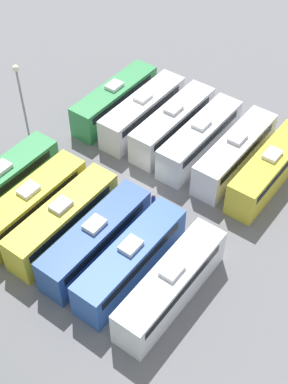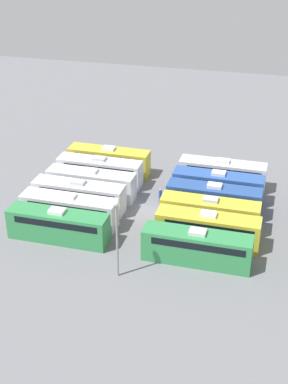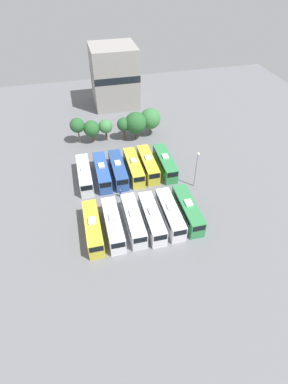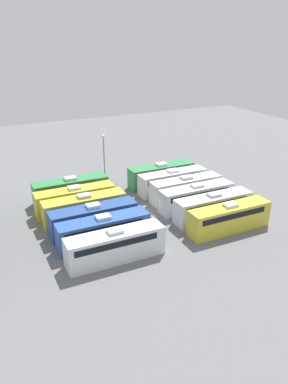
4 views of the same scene
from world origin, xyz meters
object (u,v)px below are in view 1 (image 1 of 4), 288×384
object	(u,v)px
bus_6	(171,284)
bus_9	(63,220)
bus_1	(235,153)
bus_11	(4,182)
bus_4	(143,111)
light_pole	(20,91)
worker_person	(153,202)
bus_3	(173,123)
bus_5	(115,100)
bus_0	(269,169)
bus_7	(131,260)
bus_10	(31,204)
bus_8	(96,239)
bus_2	(200,138)

from	to	relation	value
bus_6	bus_9	xyz separation A→B (m)	(10.18, 0.11, 0.00)
bus_1	bus_11	world-z (taller)	same
bus_4	light_pole	world-z (taller)	light_pole
bus_6	worker_person	xyz separation A→B (m)	(6.15, -6.36, -0.96)
bus_3	bus_4	bearing A→B (deg)	3.74
bus_4	bus_5	xyz separation A→B (m)	(3.32, 0.16, 0.00)
bus_0	bus_11	size ratio (longest dim) A/B	1.00
bus_7	bus_10	xyz separation A→B (m)	(9.77, 0.42, 0.00)
bus_4	bus_5	bearing A→B (deg)	2.73
bus_3	bus_4	world-z (taller)	same
bus_8	bus_9	distance (m)	3.29
bus_0	bus_8	distance (m)	16.24
light_pole	bus_5	bearing A→B (deg)	-118.97
bus_6	bus_8	xyz separation A→B (m)	(6.89, 0.02, 0.00)
bus_4	bus_11	xyz separation A→B (m)	(3.46, 14.61, 0.00)
bus_0	bus_4	size ratio (longest dim) A/B	1.00
bus_7	worker_person	size ratio (longest dim) A/B	6.05
bus_2	bus_5	world-z (taller)	same
bus_7	bus_8	bearing A→B (deg)	0.66
bus_2	bus_11	world-z (taller)	same
bus_4	bus_8	size ratio (longest dim) A/B	1.00
bus_5	bus_8	world-z (taller)	same
bus_2	bus_4	xyz separation A→B (m)	(6.55, -0.07, 0.00)
bus_10	bus_2	bearing A→B (deg)	-113.17
bus_10	bus_11	distance (m)	3.63
bus_0	bus_7	world-z (taller)	same
bus_1	bus_8	bearing A→B (deg)	76.64
bus_5	bus_8	size ratio (longest dim) A/B	1.00
worker_person	bus_7	bearing A→B (deg)	112.14
bus_8	worker_person	distance (m)	6.50
bus_3	bus_11	distance (m)	16.31
bus_1	bus_11	size ratio (longest dim) A/B	1.00
bus_11	bus_1	bearing A→B (deg)	-132.64
bus_4	bus_8	world-z (taller)	same
bus_0	bus_9	bearing A→B (deg)	55.48
bus_0	light_pole	world-z (taller)	light_pole
bus_10	worker_person	xyz separation A→B (m)	(-7.19, -6.77, -0.96)
bus_7	bus_10	world-z (taller)	same
bus_5	bus_7	distance (m)	19.60
worker_person	bus_5	bearing A→B (deg)	-37.38
bus_10	bus_11	size ratio (longest dim) A/B	1.00
bus_10	bus_1	bearing A→B (deg)	-123.28
bus_3	bus_5	world-z (taller)	same
bus_6	bus_7	distance (m)	3.56
worker_person	bus_8	bearing A→B (deg)	83.38
bus_1	bus_7	world-z (taller)	same
bus_2	bus_10	world-z (taller)	same
bus_3	bus_11	world-z (taller)	same
bus_5	bus_9	xyz separation A→B (m)	(-6.61, 14.60, 0.00)
bus_9	bus_1	bearing A→B (deg)	-114.59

